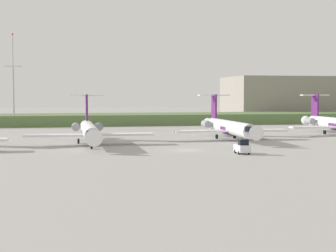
# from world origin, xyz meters

# --- Properties ---
(ground_plane) EXTENTS (500.00, 500.00, 0.00)m
(ground_plane) POSITION_xyz_m (0.00, 30.00, 0.00)
(ground_plane) COLOR #9E9B96
(grass_berm) EXTENTS (320.00, 20.00, 3.10)m
(grass_berm) POSITION_xyz_m (0.00, 73.72, 1.55)
(grass_berm) COLOR #597542
(grass_berm) RESTS_ON ground
(regional_jet_third) EXTENTS (22.81, 31.00, 9.00)m
(regional_jet_third) POSITION_xyz_m (-14.95, 13.06, 2.54)
(regional_jet_third) COLOR white
(regional_jet_third) RESTS_ON ground
(regional_jet_fourth) EXTENTS (22.81, 31.00, 9.00)m
(regional_jet_fourth) POSITION_xyz_m (12.89, 18.07, 2.54)
(regional_jet_fourth) COLOR white
(regional_jet_fourth) RESTS_ON ground
(antenna_mast) EXTENTS (4.40, 0.50, 25.26)m
(antenna_mast) POSITION_xyz_m (-32.73, 64.02, 10.45)
(antenna_mast) COLOR #B2B2B7
(antenna_mast) RESTS_ON ground
(distant_hangar) EXTENTS (57.94, 27.99, 15.32)m
(distant_hangar) POSITION_xyz_m (69.21, 100.80, 7.66)
(distant_hangar) COLOR gray
(distant_hangar) RESTS_ON ground
(baggage_tug) EXTENTS (1.72, 3.20, 2.30)m
(baggage_tug) POSITION_xyz_m (7.16, -6.76, 1.00)
(baggage_tug) COLOR silver
(baggage_tug) RESTS_ON ground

